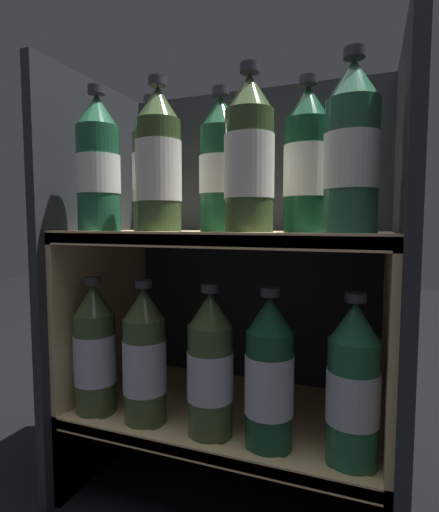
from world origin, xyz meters
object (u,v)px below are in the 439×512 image
object	(u,v)px
bottle_lower_front_0	(95,352)
bottle_lower_front_4	(353,387)
bottle_upper_front_1	(159,164)
bottle_upper_back_0	(153,172)
bottle_upper_front_0	(98,167)
bottle_upper_front_2	(249,159)
bottle_lower_front_2	(210,368)
bottle_lower_front_1	(145,359)
bottle_upper_front_3	(352,152)
bottle_upper_back_1	(221,168)
bottle_upper_back_2	(307,164)
bottle_lower_front_3	(269,376)

from	to	relation	value
bottle_lower_front_0	bottle_lower_front_4	bearing A→B (deg)	0.00
bottle_upper_front_1	bottle_upper_back_0	size ratio (longest dim) A/B	1.00
bottle_upper_front_0	bottle_upper_front_2	world-z (taller)	same
bottle_lower_front_2	bottle_lower_front_4	world-z (taller)	same
bottle_lower_front_2	bottle_lower_front_4	size ratio (longest dim) A/B	1.00
bottle_upper_front_1	bottle_lower_front_1	bearing A→B (deg)	-180.00
bottle_upper_front_3	bottle_upper_back_1	bearing A→B (deg)	159.66
bottle_upper_back_2	bottle_lower_front_1	world-z (taller)	bottle_upper_back_2
bottle_upper_front_3	bottle_lower_front_4	size ratio (longest dim) A/B	1.00
bottle_upper_front_0	bottle_lower_front_2	size ratio (longest dim) A/B	1.00
bottle_upper_back_1	bottle_lower_front_0	xyz separation A→B (m)	(-0.23, -0.09, -0.35)
bottle_lower_front_4	bottle_upper_front_0	bearing A→B (deg)	-180.00
bottle_lower_front_2	bottle_upper_front_0	bearing A→B (deg)	-180.00
bottle_lower_front_4	bottle_lower_front_2	bearing A→B (deg)	180.00
bottle_lower_front_0	bottle_lower_front_1	world-z (taller)	same
bottle_lower_front_4	bottle_upper_back_0	bearing A→B (deg)	167.42
bottle_upper_back_0	bottle_lower_front_3	xyz separation A→B (m)	(0.26, -0.09, -0.35)
bottle_lower_front_3	bottle_upper_back_0	bearing A→B (deg)	161.57
bottle_upper_front_2	bottle_upper_back_0	xyz separation A→B (m)	(-0.23, 0.09, 0.00)
bottle_upper_back_0	bottle_lower_front_4	size ratio (longest dim) A/B	1.00
bottle_upper_back_1	bottle_upper_front_1	bearing A→B (deg)	-133.01
bottle_lower_front_4	bottle_upper_back_1	bearing A→B (deg)	160.51
bottle_upper_front_2	bottle_lower_front_2	xyz separation A→B (m)	(-0.07, 0.00, -0.35)
bottle_lower_front_3	bottle_upper_back_2	bearing A→B (deg)	64.89
bottle_upper_front_3	bottle_lower_front_1	bearing A→B (deg)	180.00
bottle_lower_front_3	bottle_lower_front_4	bearing A→B (deg)	0.00
bottle_upper_front_1	bottle_upper_front_2	size ratio (longest dim) A/B	1.00
bottle_upper_front_0	bottle_upper_back_1	distance (m)	0.22
bottle_upper_back_0	bottle_upper_back_1	xyz separation A→B (m)	(0.14, 0.00, 0.00)
bottle_upper_front_2	bottle_upper_back_0	world-z (taller)	same
bottle_upper_back_0	bottle_upper_back_2	distance (m)	0.30
bottle_lower_front_2	bottle_lower_front_0	bearing A→B (deg)	-180.00
bottle_lower_front_2	bottle_upper_front_2	bearing A→B (deg)	-0.00
bottle_upper_back_0	bottle_lower_front_0	distance (m)	0.37
bottle_upper_front_1	bottle_lower_front_2	size ratio (longest dim) A/B	1.00
bottle_upper_front_2	bottle_lower_front_0	bearing A→B (deg)	-180.00
bottle_upper_front_0	bottle_upper_front_3	bearing A→B (deg)	-0.00
bottle_upper_front_3	bottle_upper_front_2	bearing A→B (deg)	180.00
bottle_lower_front_1	bottle_lower_front_4	size ratio (longest dim) A/B	1.00
bottle_upper_front_2	bottle_upper_back_2	world-z (taller)	same
bottle_lower_front_0	bottle_lower_front_3	bearing A→B (deg)	0.00
bottle_upper_back_2	bottle_lower_front_4	bearing A→B (deg)	-44.70
bottle_lower_front_1	bottle_lower_front_2	size ratio (longest dim) A/B	1.00
bottle_upper_front_0	bottle_lower_front_0	distance (m)	0.35
bottle_upper_back_2	bottle_upper_front_1	bearing A→B (deg)	-160.00
bottle_upper_front_1	bottle_lower_front_0	distance (m)	0.38
bottle_lower_front_2	bottle_upper_back_1	bearing A→B (deg)	99.26
bottle_lower_front_1	bottle_upper_back_1	bearing A→B (deg)	37.08
bottle_upper_front_1	bottle_lower_front_1	xyz separation A→B (m)	(-0.03, -0.00, -0.35)
bottle_upper_front_3	bottle_lower_front_2	distance (m)	0.41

